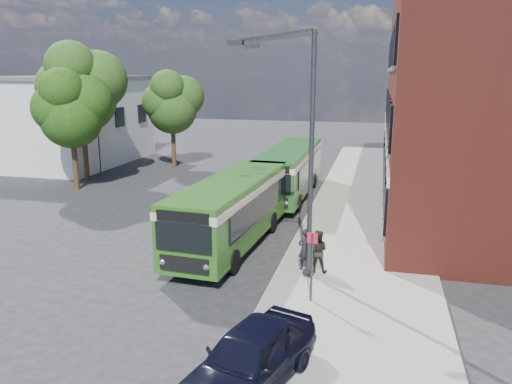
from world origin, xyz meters
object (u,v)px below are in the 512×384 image
(bus_front, at_px, (233,205))
(bus_rear, at_px, (290,167))
(parked_car, at_px, (250,357))
(street_lamp, at_px, (301,153))

(bus_front, distance_m, bus_rear, 9.68)
(bus_rear, bearing_deg, parked_car, -82.48)
(bus_front, xyz_separation_m, bus_rear, (0.82, 9.65, 0.00))
(street_lamp, bearing_deg, parked_car, -90.29)
(street_lamp, relative_size, parked_car, 2.01)
(bus_front, bearing_deg, parked_car, -71.34)
(bus_front, bearing_deg, street_lamp, -40.45)
(street_lamp, distance_m, parked_car, 8.19)
(street_lamp, distance_m, bus_rear, 13.22)
(street_lamp, height_order, bus_front, street_lamp)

